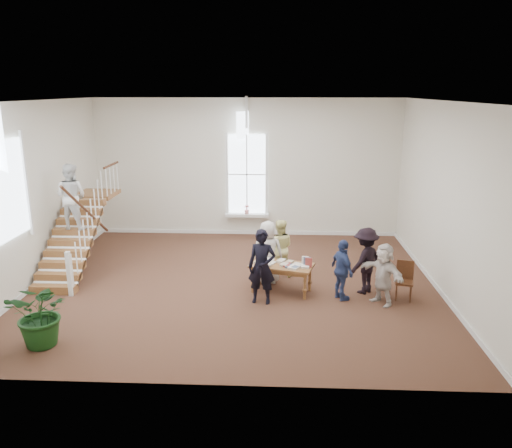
{
  "coord_description": "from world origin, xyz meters",
  "views": [
    {
      "loc": [
        1.05,
        -11.77,
        4.77
      ],
      "look_at": [
        0.49,
        0.4,
        1.46
      ],
      "focal_mm": 35.0,
      "sensor_mm": 36.0,
      "label": 1
    }
  ],
  "objects_px": {
    "police_officer": "(262,267)",
    "person_yellow": "(279,248)",
    "woman_cluster_c": "(383,274)",
    "side_chair": "(405,278)",
    "woman_cluster_b": "(365,261)",
    "elderly_woman": "(268,252)",
    "woman_cluster_a": "(342,270)",
    "library_table": "(281,267)",
    "floor_plant": "(42,314)"
  },
  "relations": [
    {
      "from": "police_officer",
      "to": "woman_cluster_b",
      "type": "height_order",
      "value": "police_officer"
    },
    {
      "from": "library_table",
      "to": "side_chair",
      "type": "relative_size",
      "value": 1.8
    },
    {
      "from": "police_officer",
      "to": "floor_plant",
      "type": "xyz_separation_m",
      "value": [
        -4.09,
        -2.18,
        -0.21
      ]
    },
    {
      "from": "police_officer",
      "to": "side_chair",
      "type": "distance_m",
      "value": 3.37
    },
    {
      "from": "person_yellow",
      "to": "floor_plant",
      "type": "distance_m",
      "value": 5.97
    },
    {
      "from": "woman_cluster_b",
      "to": "floor_plant",
      "type": "height_order",
      "value": "woman_cluster_b"
    },
    {
      "from": "person_yellow",
      "to": "side_chair",
      "type": "height_order",
      "value": "person_yellow"
    },
    {
      "from": "woman_cluster_a",
      "to": "woman_cluster_b",
      "type": "distance_m",
      "value": 0.75
    },
    {
      "from": "library_table",
      "to": "woman_cluster_a",
      "type": "relative_size",
      "value": 1.13
    },
    {
      "from": "woman_cluster_b",
      "to": "side_chair",
      "type": "distance_m",
      "value": 0.98
    },
    {
      "from": "police_officer",
      "to": "woman_cluster_c",
      "type": "relative_size",
      "value": 1.21
    },
    {
      "from": "police_officer",
      "to": "side_chair",
      "type": "relative_size",
      "value": 1.92
    },
    {
      "from": "person_yellow",
      "to": "woman_cluster_b",
      "type": "relative_size",
      "value": 0.94
    },
    {
      "from": "library_table",
      "to": "woman_cluster_c",
      "type": "xyz_separation_m",
      "value": [
        2.31,
        -0.59,
        0.1
      ]
    },
    {
      "from": "elderly_woman",
      "to": "floor_plant",
      "type": "relative_size",
      "value": 1.22
    },
    {
      "from": "woman_cluster_a",
      "to": "side_chair",
      "type": "xyz_separation_m",
      "value": [
        1.48,
        0.14,
        -0.23
      ]
    },
    {
      "from": "library_table",
      "to": "police_officer",
      "type": "distance_m",
      "value": 0.82
    },
    {
      "from": "library_table",
      "to": "woman_cluster_a",
      "type": "distance_m",
      "value": 1.47
    },
    {
      "from": "police_officer",
      "to": "elderly_woman",
      "type": "distance_m",
      "value": 1.26
    },
    {
      "from": "floor_plant",
      "to": "elderly_woman",
      "type": "bearing_deg",
      "value": 39.32
    },
    {
      "from": "floor_plant",
      "to": "side_chair",
      "type": "height_order",
      "value": "floor_plant"
    },
    {
      "from": "police_officer",
      "to": "side_chair",
      "type": "height_order",
      "value": "police_officer"
    },
    {
      "from": "elderly_woman",
      "to": "person_yellow",
      "type": "bearing_deg",
      "value": -120.18
    },
    {
      "from": "library_table",
      "to": "woman_cluster_b",
      "type": "distance_m",
      "value": 2.02
    },
    {
      "from": "side_chair",
      "to": "person_yellow",
      "type": "bearing_deg",
      "value": 168.96
    },
    {
      "from": "woman_cluster_a",
      "to": "side_chair",
      "type": "distance_m",
      "value": 1.5
    },
    {
      "from": "police_officer",
      "to": "woman_cluster_a",
      "type": "bearing_deg",
      "value": 15.43
    },
    {
      "from": "floor_plant",
      "to": "side_chair",
      "type": "relative_size",
      "value": 1.45
    },
    {
      "from": "woman_cluster_b",
      "to": "woman_cluster_c",
      "type": "relative_size",
      "value": 1.12
    },
    {
      "from": "person_yellow",
      "to": "side_chair",
      "type": "xyz_separation_m",
      "value": [
        2.93,
        -1.35,
        -0.26
      ]
    },
    {
      "from": "elderly_woman",
      "to": "woman_cluster_b",
      "type": "relative_size",
      "value": 0.99
    },
    {
      "from": "person_yellow",
      "to": "elderly_woman",
      "type": "bearing_deg",
      "value": 59.17
    },
    {
      "from": "woman_cluster_b",
      "to": "woman_cluster_c",
      "type": "height_order",
      "value": "woman_cluster_b"
    },
    {
      "from": "woman_cluster_c",
      "to": "side_chair",
      "type": "relative_size",
      "value": 1.58
    },
    {
      "from": "library_table",
      "to": "elderly_woman",
      "type": "bearing_deg",
      "value": 134.97
    },
    {
      "from": "woman_cluster_c",
      "to": "elderly_woman",
      "type": "bearing_deg",
      "value": -150.1
    },
    {
      "from": "library_table",
      "to": "police_officer",
      "type": "relative_size",
      "value": 0.94
    },
    {
      "from": "police_officer",
      "to": "woman_cluster_b",
      "type": "bearing_deg",
      "value": 23.61
    },
    {
      "from": "woman_cluster_c",
      "to": "library_table",
      "type": "bearing_deg",
      "value": -140.18
    },
    {
      "from": "person_yellow",
      "to": "floor_plant",
      "type": "xyz_separation_m",
      "value": [
        -4.49,
        -3.93,
        -0.1
      ]
    },
    {
      "from": "woman_cluster_a",
      "to": "elderly_woman",
      "type": "bearing_deg",
      "value": 36.78
    },
    {
      "from": "floor_plant",
      "to": "side_chair",
      "type": "xyz_separation_m",
      "value": [
        7.42,
        2.58,
        -0.16
      ]
    },
    {
      "from": "library_table",
      "to": "floor_plant",
      "type": "xyz_separation_m",
      "value": [
        -4.53,
        -2.83,
        0.03
      ]
    },
    {
      "from": "woman_cluster_c",
      "to": "side_chair",
      "type": "bearing_deg",
      "value": 84.85
    },
    {
      "from": "woman_cluster_a",
      "to": "floor_plant",
      "type": "relative_size",
      "value": 1.11
    },
    {
      "from": "woman_cluster_a",
      "to": "floor_plant",
      "type": "distance_m",
      "value": 6.43
    },
    {
      "from": "police_officer",
      "to": "person_yellow",
      "type": "relative_size",
      "value": 1.14
    },
    {
      "from": "library_table",
      "to": "person_yellow",
      "type": "height_order",
      "value": "person_yellow"
    },
    {
      "from": "person_yellow",
      "to": "library_table",
      "type": "bearing_deg",
      "value": 92.2
    },
    {
      "from": "police_officer",
      "to": "elderly_woman",
      "type": "height_order",
      "value": "police_officer"
    }
  ]
}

